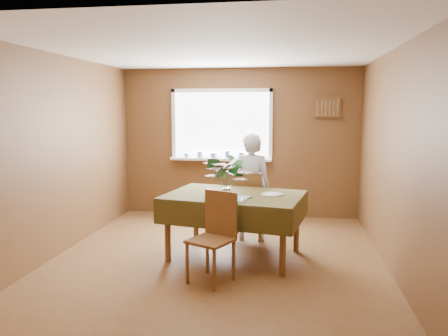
# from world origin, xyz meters

# --- Properties ---
(floor) EXTENTS (4.50, 4.50, 0.00)m
(floor) POSITION_xyz_m (0.00, 0.00, 0.00)
(floor) COLOR brown
(floor) RESTS_ON ground
(ceiling) EXTENTS (4.50, 4.50, 0.00)m
(ceiling) POSITION_xyz_m (0.00, 0.00, 2.50)
(ceiling) COLOR white
(ceiling) RESTS_ON wall_back
(wall_back) EXTENTS (4.00, 0.00, 4.00)m
(wall_back) POSITION_xyz_m (0.00, 2.25, 1.25)
(wall_back) COLOR brown
(wall_back) RESTS_ON floor
(wall_front) EXTENTS (4.00, 0.00, 4.00)m
(wall_front) POSITION_xyz_m (0.00, -2.25, 1.25)
(wall_front) COLOR brown
(wall_front) RESTS_ON floor
(wall_left) EXTENTS (0.00, 4.50, 4.50)m
(wall_left) POSITION_xyz_m (-2.00, 0.00, 1.25)
(wall_left) COLOR brown
(wall_left) RESTS_ON floor
(wall_right) EXTENTS (0.00, 4.50, 4.50)m
(wall_right) POSITION_xyz_m (2.00, 0.00, 1.25)
(wall_right) COLOR brown
(wall_right) RESTS_ON floor
(window_assembly) EXTENTS (1.72, 0.20, 1.22)m
(window_assembly) POSITION_xyz_m (-0.30, 2.20, 1.35)
(window_assembly) COLOR white
(window_assembly) RESTS_ON wall_back
(spoon_rack) EXTENTS (0.44, 0.05, 0.33)m
(spoon_rack) POSITION_xyz_m (1.45, 2.22, 1.85)
(spoon_rack) COLOR brown
(spoon_rack) RESTS_ON wall_back
(dining_table) EXTENTS (1.81, 1.39, 0.80)m
(dining_table) POSITION_xyz_m (0.20, 0.10, 0.70)
(dining_table) COLOR brown
(dining_table) RESTS_ON floor
(chair_far) EXTENTS (0.42, 0.42, 0.96)m
(chair_far) POSITION_xyz_m (0.29, 0.86, 0.52)
(chair_far) COLOR brown
(chair_far) RESTS_ON floor
(chair_near) EXTENTS (0.55, 0.55, 0.96)m
(chair_near) POSITION_xyz_m (0.09, -0.65, 0.52)
(chair_near) COLOR brown
(chair_near) RESTS_ON floor
(seated_woman) EXTENTS (0.56, 0.37, 1.50)m
(seated_woman) POSITION_xyz_m (0.33, 0.84, 0.75)
(seated_woman) COLOR white
(seated_woman) RESTS_ON floor
(flower_bouquet) EXTENTS (0.49, 0.49, 0.42)m
(flower_bouquet) POSITION_xyz_m (0.14, -0.14, 1.07)
(flower_bouquet) COLOR white
(flower_bouquet) RESTS_ON dining_table
(side_plate) EXTENTS (0.35, 0.35, 0.01)m
(side_plate) POSITION_xyz_m (0.65, 0.13, 0.80)
(side_plate) COLOR white
(side_plate) RESTS_ON dining_table
(table_knife) EXTENTS (0.13, 0.22, 0.00)m
(table_knife) POSITION_xyz_m (0.38, -0.14, 0.80)
(table_knife) COLOR silver
(table_knife) RESTS_ON dining_table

